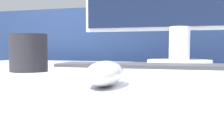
{
  "coord_description": "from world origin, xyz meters",
  "views": [
    {
      "loc": [
        0.1,
        -0.51,
        0.82
      ],
      "look_at": [
        -0.04,
        -0.08,
        0.78
      ],
      "focal_mm": 42.0,
      "sensor_mm": 36.0,
      "label": 1
    }
  ],
  "objects": [
    {
      "name": "mug",
      "position": [
        -0.31,
        0.07,
        0.81
      ],
      "size": [
        0.1,
        0.1,
        0.1
      ],
      "color": "#232328",
      "rests_on": "desk"
    },
    {
      "name": "keyboard",
      "position": [
        -0.02,
        0.08,
        0.77
      ],
      "size": [
        0.41,
        0.13,
        0.02
      ],
      "rotation": [
        0.0,
        0.0,
        0.05
      ],
      "color": "silver",
      "rests_on": "desk"
    },
    {
      "name": "computer_mouse_near",
      "position": [
        -0.04,
        -0.11,
        0.78
      ],
      "size": [
        0.07,
        0.13,
        0.04
      ],
      "rotation": [
        0.0,
        0.0,
        0.08
      ],
      "color": "silver",
      "rests_on": "desk"
    },
    {
      "name": "partition_panel",
      "position": [
        0.0,
        0.71,
        0.51
      ],
      "size": [
        5.0,
        0.03,
        1.02
      ],
      "color": "navy",
      "rests_on": "ground_plane"
    }
  ]
}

